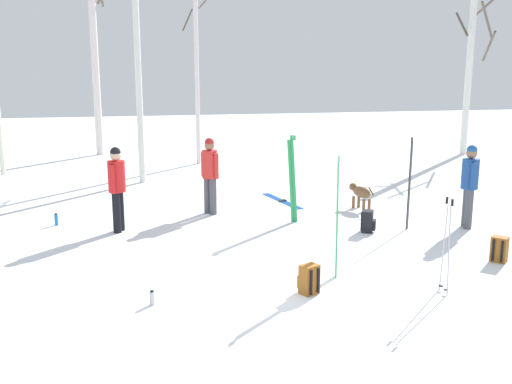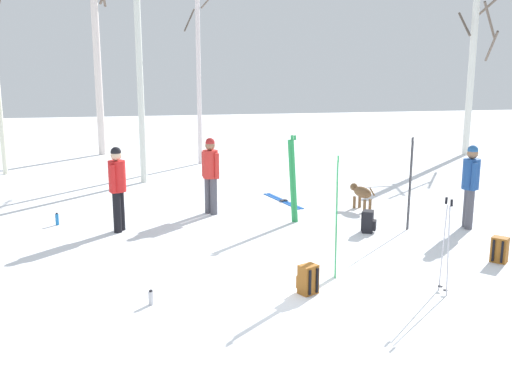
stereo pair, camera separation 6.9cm
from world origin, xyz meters
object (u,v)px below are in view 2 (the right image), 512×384
backpack_2 (368,222)px  dog (361,193)px  person_2 (211,171)px  person_1 (470,181)px  ski_pair_lying_0 (283,201)px  ski_pair_planted_0 (410,184)px  water_bottle_0 (57,219)px  ski_poles_0 (446,243)px  birch_tree_3 (139,53)px  backpack_1 (500,250)px  person_0 (117,184)px  water_bottle_1 (151,298)px  birch_tree_5 (473,67)px  birch_tree_4 (199,45)px  backpack_0 (308,280)px  birch_tree_2 (96,40)px  ski_pair_planted_2 (293,179)px  ski_pair_planted_1 (336,217)px

backpack_2 → dog: bearing=73.4°
person_2 → person_1: bearing=-23.5°
ski_pair_lying_0 → ski_pair_planted_0: bearing=-56.8°
dog → water_bottle_0: (-6.74, -0.06, -0.26)m
person_1 → ski_poles_0: bearing=-125.3°
dog → birch_tree_3: size_ratio=0.13×
backpack_1 → backpack_2: same height
person_0 → water_bottle_1: 4.03m
person_0 → birch_tree_5: size_ratio=0.28×
person_2 → dog: person_2 is taller
birch_tree_5 → birch_tree_4: bearing=-179.4°
backpack_0 → birch_tree_2: birch_tree_2 is taller
ski_pair_lying_0 → ski_pair_planted_2: bearing=-97.7°
person_1 → backpack_0: (-4.21, -2.79, -0.77)m
ski_pair_lying_0 → water_bottle_1: water_bottle_1 is taller
person_2 → birch_tree_4: bearing=85.9°
person_2 → ski_poles_0: (2.79, -5.35, -0.21)m
ski_pair_planted_2 → ski_pair_lying_0: (0.26, 1.92, -0.91)m
water_bottle_1 → ski_pair_planted_1: bearing=11.7°
backpack_1 → water_bottle_1: bearing=-173.1°
person_2 → backpack_1: person_2 is taller
person_2 → ski_pair_lying_0: size_ratio=0.94×
backpack_0 → person_1: bearing=33.5°
ski_pair_lying_0 → person_0: bearing=-153.5°
ski_pair_planted_1 → birch_tree_3: bearing=109.3°
backpack_0 → birch_tree_4: (-0.34, 11.79, 3.68)m
person_0 → birch_tree_2: bearing=94.9°
ski_pair_planted_0 → water_bottle_0: 7.32m
water_bottle_0 → backpack_1: bearing=-26.9°
ski_pair_planted_2 → birch_tree_5: bearing=42.5°
backpack_0 → backpack_1: size_ratio=1.00×
water_bottle_1 → birch_tree_5: (11.76, 11.87, 3.08)m
backpack_2 → birch_tree_3: size_ratio=0.06×
person_0 → birch_tree_2: size_ratio=0.22×
water_bottle_0 → ski_poles_0: bearing=-39.5°
birch_tree_5 → ski_pair_planted_0: bearing=-126.1°
dog → ski_pair_planted_0: ski_pair_planted_0 is taller
backpack_2 → water_bottle_0: backpack_2 is taller
backpack_2 → birch_tree_2: size_ratio=0.06×
birch_tree_2 → ski_pair_lying_0: bearing=-61.1°
birch_tree_4 → person_2: bearing=-94.1°
ski_poles_0 → birch_tree_3: (-4.24, 9.28, 2.82)m
birch_tree_2 → ski_pair_planted_2: bearing=-66.9°
person_1 → ski_pair_planted_0: 1.26m
person_2 → birch_tree_3: (-1.45, 3.94, 2.61)m
ski_pair_planted_0 → water_bottle_1: 6.05m
birch_tree_2 → birch_tree_5: (13.21, -2.61, -0.95)m
person_1 → person_2: 5.49m
ski_pair_planted_0 → ski_pair_planted_2: ski_pair_planted_0 is taller
ski_pair_lying_0 → ski_poles_0: 6.33m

